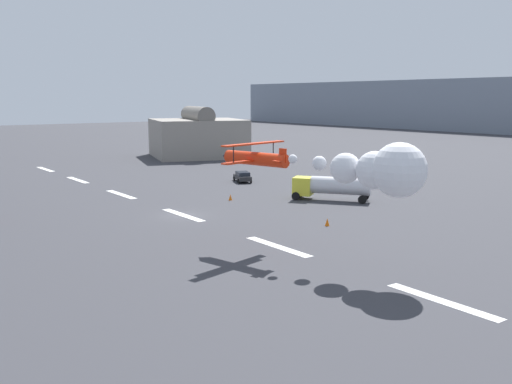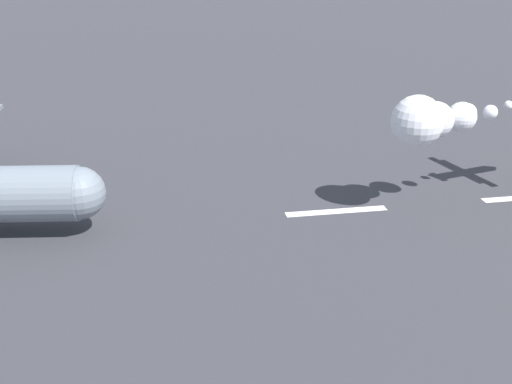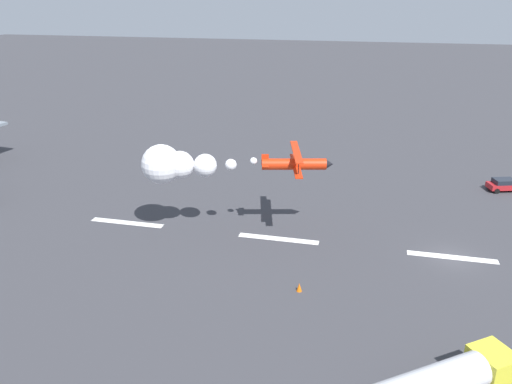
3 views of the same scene
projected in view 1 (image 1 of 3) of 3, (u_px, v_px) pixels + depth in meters
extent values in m
plane|color=#38383D|center=(183.00, 215.00, 61.43)|extent=(440.00, 440.00, 0.00)
cube|color=white|center=(45.00, 169.00, 100.36)|extent=(8.00, 0.90, 0.01)
cube|color=white|center=(78.00, 180.00, 87.38)|extent=(8.00, 0.90, 0.01)
cube|color=white|center=(121.00, 194.00, 74.41)|extent=(8.00, 0.90, 0.01)
cube|color=white|center=(183.00, 215.00, 61.43)|extent=(8.00, 0.90, 0.01)
cube|color=white|center=(278.00, 247.00, 48.46)|extent=(8.00, 0.90, 0.01)
cube|color=white|center=(442.00, 301.00, 35.48)|extent=(8.00, 0.90, 0.01)
cylinder|color=red|center=(256.00, 159.00, 47.30)|extent=(6.22, 2.50, 1.09)
cube|color=red|center=(254.00, 160.00, 47.45)|extent=(2.35, 7.11, 0.12)
cube|color=red|center=(254.00, 144.00, 47.23)|extent=(2.35, 7.11, 0.12)
cylinder|color=black|center=(233.00, 154.00, 45.46)|extent=(0.08, 0.08, 1.38)
cylinder|color=black|center=(273.00, 150.00, 49.22)|extent=(0.08, 0.08, 1.38)
cube|color=red|center=(283.00, 155.00, 45.47)|extent=(0.70, 0.26, 1.10)
cube|color=red|center=(283.00, 160.00, 45.53)|extent=(1.05, 2.08, 0.08)
cone|color=black|center=(226.00, 156.00, 49.48)|extent=(0.90, 1.07, 0.93)
sphere|color=white|center=(293.00, 159.00, 44.66)|extent=(0.70, 0.70, 0.70)
sphere|color=white|center=(319.00, 163.00, 43.66)|extent=(1.10, 1.10, 1.10)
sphere|color=white|center=(344.00, 163.00, 42.18)|extent=(1.43, 1.43, 1.43)
sphere|color=white|center=(345.00, 168.00, 41.90)|extent=(2.24, 2.24, 2.24)
sphere|color=white|center=(375.00, 170.00, 40.36)|extent=(2.69, 2.69, 2.69)
sphere|color=white|center=(391.00, 166.00, 39.87)|extent=(2.73, 2.73, 2.73)
sphere|color=white|center=(399.00, 170.00, 39.36)|extent=(3.80, 3.80, 3.80)
cube|color=yellow|center=(303.00, 186.00, 70.98)|extent=(3.19, 3.24, 2.20)
cylinder|color=silver|center=(341.00, 186.00, 69.55)|extent=(6.98, 5.90, 2.10)
cylinder|color=black|center=(296.00, 196.00, 70.21)|extent=(1.00, 0.85, 1.00)
cylinder|color=black|center=(362.00, 200.00, 67.82)|extent=(1.00, 0.85, 1.00)
cylinder|color=black|center=(300.00, 193.00, 72.46)|extent=(1.00, 0.85, 1.00)
cylinder|color=black|center=(365.00, 196.00, 70.07)|extent=(1.00, 0.85, 1.00)
cube|color=#262628|center=(242.00, 177.00, 85.44)|extent=(4.71, 3.25, 0.65)
cube|color=#1E232D|center=(243.00, 174.00, 85.15)|extent=(3.03, 2.49, 0.55)
cylinder|color=black|center=(234.00, 178.00, 86.71)|extent=(0.68, 0.44, 0.64)
cylinder|color=black|center=(239.00, 181.00, 83.81)|extent=(0.68, 0.44, 0.64)
cylinder|color=black|center=(246.00, 178.00, 87.17)|extent=(0.68, 0.44, 0.64)
cylinder|color=black|center=(251.00, 181.00, 84.27)|extent=(0.68, 0.44, 0.64)
cube|color=gray|center=(198.00, 138.00, 121.40)|extent=(22.02, 22.41, 7.77)
cylinder|color=slate|center=(197.00, 115.00, 120.62)|extent=(16.85, 8.40, 3.60)
cone|color=orange|center=(230.00, 197.00, 70.23)|extent=(0.44, 0.44, 0.75)
cone|color=orange|center=(327.00, 222.00, 56.23)|extent=(0.44, 0.44, 0.75)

